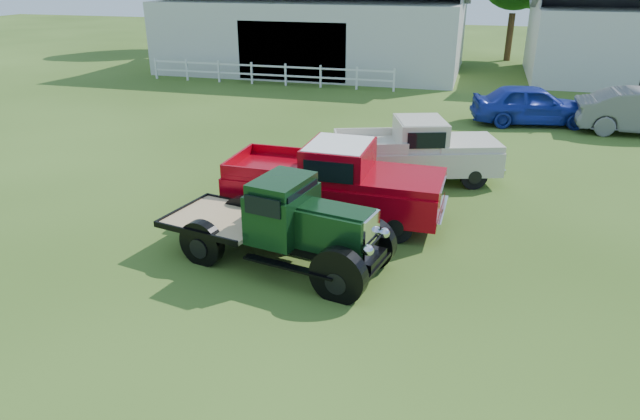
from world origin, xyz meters
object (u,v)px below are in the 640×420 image
(white_pickup, at_px, (416,151))
(misc_car_blue, at_px, (532,104))
(red_pickup, at_px, (334,181))
(vintage_flatbed, at_px, (279,221))

(white_pickup, distance_m, misc_car_blue, 9.01)
(red_pickup, xyz_separation_m, white_pickup, (1.65, 3.49, -0.10))
(white_pickup, bearing_deg, misc_car_blue, 46.44)
(red_pickup, bearing_deg, misc_car_blue, 66.11)
(vintage_flatbed, height_order, white_pickup, vintage_flatbed)
(red_pickup, bearing_deg, white_pickup, 65.91)
(vintage_flatbed, height_order, misc_car_blue, vintage_flatbed)
(red_pickup, height_order, white_pickup, red_pickup)
(red_pickup, relative_size, misc_car_blue, 1.17)
(vintage_flatbed, bearing_deg, white_pickup, 81.57)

